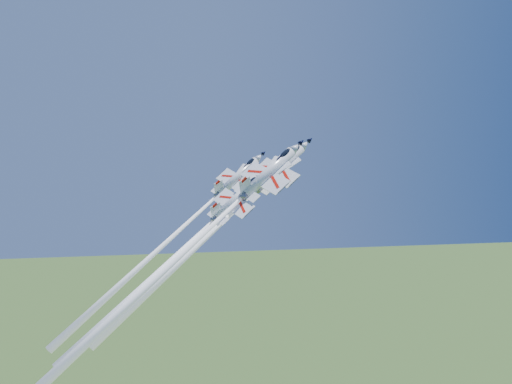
{
  "coord_description": "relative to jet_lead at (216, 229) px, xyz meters",
  "views": [
    {
      "loc": [
        -16.18,
        -114.04,
        99.38
      ],
      "look_at": [
        0.0,
        0.0,
        84.26
      ],
      "focal_mm": 40.0,
      "sensor_mm": 36.0,
      "label": 1
    }
  ],
  "objects": [
    {
      "name": "jet_left",
      "position": [
        -9.04,
        -1.69,
        -1.37
      ],
      "size": [
        36.66,
        25.2,
        38.93
      ],
      "rotation": [
        0.69,
        0.3,
        -0.97
      ],
      "color": "white"
    },
    {
      "name": "jet_lead",
      "position": [
        0.0,
        0.0,
        0.0
      ],
      "size": [
        40.17,
        26.52,
        42.18
      ],
      "rotation": [
        0.69,
        0.3,
        -0.97
      ],
      "color": "white"
    },
    {
      "name": "jet_right",
      "position": [
        -7.3,
        -10.34,
        -2.83
      ],
      "size": [
        45.51,
        31.55,
        48.44
      ],
      "rotation": [
        0.69,
        0.3,
        -0.97
      ],
      "color": "white"
    },
    {
      "name": "jet_slot",
      "position": [
        -8.14,
        -9.54,
        -3.07
      ],
      "size": [
        34.21,
        22.43,
        35.85
      ],
      "rotation": [
        0.69,
        0.3,
        -0.97
      ],
      "color": "white"
    }
  ]
}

